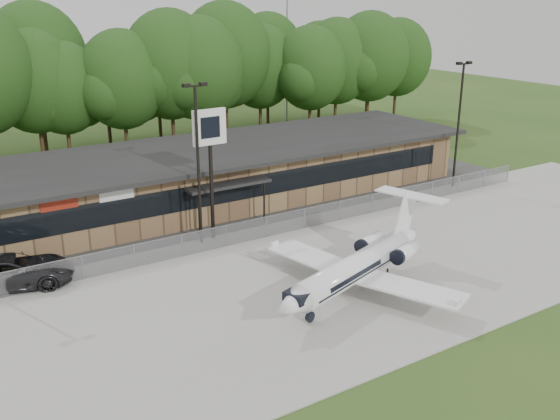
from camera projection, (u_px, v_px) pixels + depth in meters
ground at (449, 333)px, 29.56m from camera, size 160.00×160.00×0.00m
apron at (344, 272)px, 35.93m from camera, size 64.00×18.00×0.08m
parking_lot at (246, 216)px, 45.10m from camera, size 50.00×9.00×0.06m
terminal at (217, 173)px, 47.94m from camera, size 41.00×11.65×4.30m
fence at (280, 224)px, 41.27m from camera, size 46.00×0.04×1.52m
treeline at (131, 78)px, 60.60m from camera, size 72.00×12.00×15.00m
radio_mast at (287, 18)px, 74.89m from camera, size 0.20×0.20×25.00m
light_pole_mid at (198, 153)px, 38.23m from camera, size 1.55×0.30×10.23m
light_pole_right at (459, 116)px, 49.88m from camera, size 1.55×0.30×10.23m
business_jet at (360, 266)px, 32.95m from camera, size 12.95×11.61×4.40m
suv at (12, 272)px, 33.91m from camera, size 7.05×4.55×1.81m
pole_sign at (210, 141)px, 38.79m from camera, size 2.24×0.33×8.53m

